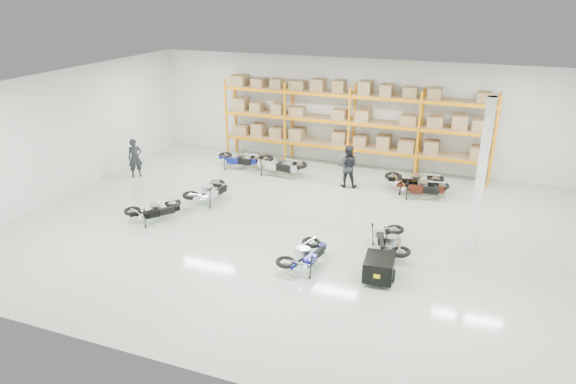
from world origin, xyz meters
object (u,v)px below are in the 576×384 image
at_px(moto_black_far_left, 154,207).
at_px(trailer, 379,267).
at_px(moto_back_d, 421,184).
at_px(person_left, 135,158).
at_px(person_back, 348,166).
at_px(moto_back_c, 415,177).
at_px(moto_back_b, 279,161).
at_px(moto_back_a, 239,156).
at_px(moto_silver_left, 209,188).
at_px(moto_touring_right, 390,237).
at_px(moto_blue_centre, 305,251).

xyz_separation_m(moto_black_far_left, trailer, (7.64, -1.11, -0.11)).
bearing_deg(trailer, moto_back_d, 83.24).
relative_size(person_left, person_back, 0.96).
bearing_deg(trailer, moto_black_far_left, 167.52).
relative_size(moto_black_far_left, moto_back_c, 0.86).
bearing_deg(moto_back_d, person_left, 93.53).
bearing_deg(moto_back_b, moto_back_a, 94.49).
distance_m(moto_silver_left, moto_back_d, 7.71).
bearing_deg(moto_back_a, person_left, 120.43).
relative_size(moto_back_b, moto_back_d, 1.13).
height_order(moto_black_far_left, moto_back_b, moto_back_b).
xyz_separation_m(moto_back_c, person_back, (-2.50, -0.39, 0.24)).
height_order(trailer, moto_back_d, moto_back_d).
bearing_deg(moto_black_far_left, moto_back_c, -103.87).
relative_size(moto_silver_left, moto_touring_right, 1.03).
distance_m(moto_blue_centre, moto_black_far_left, 5.72).
height_order(moto_blue_centre, person_left, person_left).
bearing_deg(moto_back_a, trailer, -137.99).
bearing_deg(person_left, moto_black_far_left, -93.08).
distance_m(trailer, moto_back_c, 6.78).
bearing_deg(moto_back_d, trailer, 171.58).
height_order(moto_blue_centre, moto_black_far_left, moto_black_far_left).
height_order(trailer, person_back, person_back).
xyz_separation_m(moto_silver_left, moto_back_d, (7.04, 3.12, 0.00)).
distance_m(trailer, moto_back_d, 6.30).
xyz_separation_m(moto_back_a, moto_back_b, (1.90, -0.19, 0.07)).
xyz_separation_m(moto_blue_centre, moto_back_d, (2.31, 6.32, 0.03)).
distance_m(moto_back_b, moto_back_c, 5.44).
xyz_separation_m(trailer, person_back, (-2.53, 6.39, 0.43)).
distance_m(moto_touring_right, person_back, 5.43).
distance_m(moto_blue_centre, moto_silver_left, 5.71).
height_order(moto_blue_centre, trailer, moto_blue_centre).
xyz_separation_m(trailer, moto_back_d, (0.28, 6.30, 0.14)).
bearing_deg(moto_back_b, moto_back_c, -79.18).
distance_m(moto_touring_right, trailer, 1.60).
height_order(moto_back_b, person_left, person_left).
bearing_deg(moto_back_a, moto_back_d, -99.39).
bearing_deg(moto_blue_centre, moto_black_far_left, 0.43).
relative_size(moto_back_b, moto_back_c, 1.03).
bearing_deg(person_back, moto_black_far_left, 38.75).
bearing_deg(trailer, moto_silver_left, 150.67).
height_order(moto_back_b, moto_back_c, moto_back_b).
bearing_deg(moto_black_far_left, moto_back_b, -71.77).
bearing_deg(moto_blue_centre, person_back, -73.77).
xyz_separation_m(moto_silver_left, moto_back_a, (-0.61, 3.73, 0.00)).
bearing_deg(moto_touring_right, trailer, -106.41).
bearing_deg(moto_black_far_left, moto_back_d, -107.35).
height_order(moto_black_far_left, trailer, moto_black_far_left).
bearing_deg(moto_blue_centre, trailer, -167.63).
xyz_separation_m(moto_back_d, person_left, (-11.10, -1.83, 0.26)).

